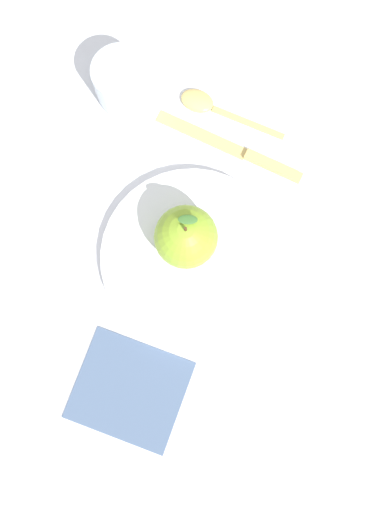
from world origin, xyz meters
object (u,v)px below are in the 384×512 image
object	(u,v)px
spoon	(207,105)
cup	(123,81)
dinner_plate	(192,257)
knife	(242,153)
linen_napkin	(129,390)
apple	(183,235)

from	to	relation	value
spoon	cup	bearing A→B (deg)	94.97
dinner_plate	knife	xyz separation A→B (m)	(0.16, -0.03, -0.01)
spoon	linen_napkin	world-z (taller)	spoon
apple	knife	bearing A→B (deg)	-18.39
cup	spoon	xyz separation A→B (m)	(0.01, -0.12, -0.04)
dinner_plate	spoon	world-z (taller)	dinner_plate
linen_napkin	cup	bearing A→B (deg)	15.71
cup	linen_napkin	distance (m)	0.42
knife	spoon	xyz separation A→B (m)	(0.06, 0.06, 0.00)
linen_napkin	apple	bearing A→B (deg)	-5.84
dinner_plate	cup	bearing A→B (deg)	35.53
dinner_plate	cup	xyz separation A→B (m)	(0.21, 0.15, 0.03)
dinner_plate	linen_napkin	size ratio (longest dim) A/B	1.75
apple	linen_napkin	xyz separation A→B (m)	(-0.21, 0.02, -0.06)
cup	spoon	bearing A→B (deg)	-85.03
linen_napkin	spoon	bearing A→B (deg)	-0.80
dinner_plate	apple	world-z (taller)	apple
apple	linen_napkin	bearing A→B (deg)	174.16
knife	linen_napkin	distance (m)	0.36
apple	spoon	bearing A→B (deg)	4.34
dinner_plate	cup	distance (m)	0.26
linen_napkin	knife	bearing A→B (deg)	-11.20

